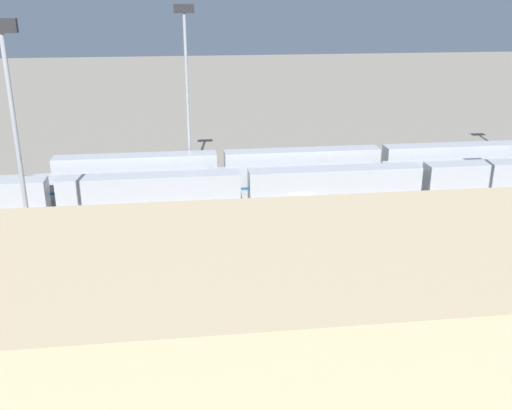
# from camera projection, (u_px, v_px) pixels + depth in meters

# --- Properties ---
(ground_plane) EXTENTS (400.00, 400.00, 0.00)m
(ground_plane) POSITION_uv_depth(u_px,v_px,m) (302.00, 213.00, 76.12)
(ground_plane) COLOR gray
(track_bed_0) EXTENTS (140.00, 2.80, 0.12)m
(track_bed_0) POSITION_uv_depth(u_px,v_px,m) (285.00, 183.00, 87.74)
(track_bed_0) COLOR #4C443D
(track_bed_0) RESTS_ON ground_plane
(track_bed_1) EXTENTS (140.00, 2.80, 0.12)m
(track_bed_1) POSITION_uv_depth(u_px,v_px,m) (292.00, 194.00, 83.08)
(track_bed_1) COLOR #4C443D
(track_bed_1) RESTS_ON ground_plane
(track_bed_2) EXTENTS (140.00, 2.80, 0.12)m
(track_bed_2) POSITION_uv_depth(u_px,v_px,m) (299.00, 206.00, 78.43)
(track_bed_2) COLOR #3D3833
(track_bed_2) RESTS_ON ground_plane
(track_bed_3) EXTENTS (140.00, 2.80, 0.12)m
(track_bed_3) POSITION_uv_depth(u_px,v_px,m) (306.00, 219.00, 73.77)
(track_bed_3) COLOR #3D3833
(track_bed_3) RESTS_ON ground_plane
(track_bed_4) EXTENTS (140.00, 2.80, 0.12)m
(track_bed_4) POSITION_uv_depth(u_px,v_px,m) (315.00, 235.00, 69.11)
(track_bed_4) COLOR #3D3833
(track_bed_4) RESTS_ON ground_plane
(track_bed_5) EXTENTS (140.00, 2.80, 0.12)m
(track_bed_5) POSITION_uv_depth(u_px,v_px,m) (326.00, 252.00, 64.45)
(track_bed_5) COLOR #4C443D
(track_bed_5) RESTS_ON ground_plane
(train_on_track_2) EXTENTS (119.80, 3.00, 5.00)m
(train_on_track_2) POSITION_uv_depth(u_px,v_px,m) (335.00, 186.00, 78.13)
(train_on_track_2) COLOR #B7BABF
(train_on_track_2) RESTS_ON ground_plane
(train_on_track_5) EXTENTS (114.80, 3.06, 4.40)m
(train_on_track_5) POSITION_uv_depth(u_px,v_px,m) (332.00, 235.00, 63.84)
(train_on_track_5) COLOR #285193
(train_on_track_5) RESTS_ON ground_plane
(train_on_track_1) EXTENTS (114.80, 3.06, 4.40)m
(train_on_track_1) POSITION_uv_depth(u_px,v_px,m) (282.00, 181.00, 82.22)
(train_on_track_1) COLOR black
(train_on_track_1) RESTS_ON ground_plane
(train_on_track_0) EXTENTS (95.60, 3.06, 5.00)m
(train_on_track_0) POSITION_uv_depth(u_px,v_px,m) (381.00, 163.00, 88.64)
(train_on_track_0) COLOR #B7BABF
(train_on_track_0) RESTS_ON ground_plane
(light_mast_2) EXTENTS (2.80, 0.70, 25.40)m
(light_mast_2) POSITION_uv_depth(u_px,v_px,m) (186.00, 72.00, 82.79)
(light_mast_2) COLOR #9EA0A5
(light_mast_2) RESTS_ON ground_plane
(light_mast_3) EXTENTS (2.80, 0.70, 24.83)m
(light_mast_3) POSITION_uv_depth(u_px,v_px,m) (14.00, 120.00, 53.06)
(light_mast_3) COLOR #9EA0A5
(light_mast_3) RESTS_ON ground_plane
(maintenance_shed) EXTENTS (53.15, 18.29, 12.50)m
(maintenance_shed) POSITION_uv_depth(u_px,v_px,m) (240.00, 340.00, 37.17)
(maintenance_shed) COLOR tan
(maintenance_shed) RESTS_ON ground_plane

